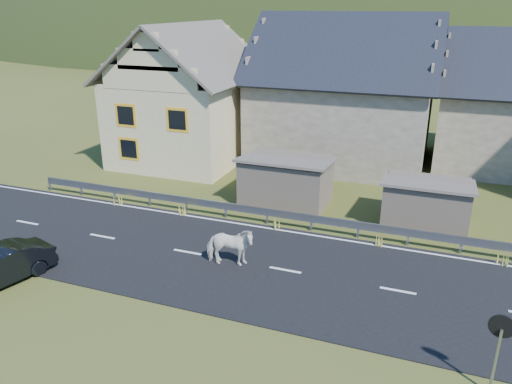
% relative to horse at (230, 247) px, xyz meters
% --- Properties ---
extents(ground, '(160.00, 160.00, 0.00)m').
position_rel_horse_xyz_m(ground, '(2.05, 0.36, -0.80)').
color(ground, '#383E15').
rests_on(ground, ground).
extents(road, '(60.00, 7.00, 0.04)m').
position_rel_horse_xyz_m(road, '(2.05, 0.36, -0.78)').
color(road, black).
rests_on(road, ground).
extents(lane_markings, '(60.00, 6.60, 0.01)m').
position_rel_horse_xyz_m(lane_markings, '(2.05, 0.36, -0.76)').
color(lane_markings, silver).
rests_on(lane_markings, road).
extents(guardrail, '(28.10, 0.09, 0.75)m').
position_rel_horse_xyz_m(guardrail, '(2.05, 4.04, -0.24)').
color(guardrail, '#93969B').
rests_on(guardrail, ground).
extents(shed_left, '(4.30, 3.30, 2.40)m').
position_rel_horse_xyz_m(shed_left, '(0.05, 6.86, 0.30)').
color(shed_left, '#716353').
rests_on(shed_left, ground).
extents(shed_right, '(3.80, 2.90, 2.20)m').
position_rel_horse_xyz_m(shed_right, '(6.55, 6.36, 0.20)').
color(shed_right, '#716353').
rests_on(shed_right, ground).
extents(house_cream, '(7.80, 9.80, 8.30)m').
position_rel_horse_xyz_m(house_cream, '(-7.96, 12.36, 3.55)').
color(house_cream, beige).
rests_on(house_cream, ground).
extents(house_stone_a, '(10.80, 9.80, 8.90)m').
position_rel_horse_xyz_m(house_stone_a, '(1.05, 15.36, 3.83)').
color(house_stone_a, tan).
rests_on(house_stone_a, ground).
extents(mountain, '(440.00, 280.00, 260.00)m').
position_rel_horse_xyz_m(mountain, '(7.05, 180.36, -20.80)').
color(mountain, '#1F3211').
rests_on(mountain, ground).
extents(conifer_patch, '(76.00, 50.00, 28.00)m').
position_rel_horse_xyz_m(conifer_patch, '(-52.95, 110.36, 5.20)').
color(conifer_patch, black).
rests_on(conifer_patch, ground).
extents(horse, '(1.19, 1.94, 1.53)m').
position_rel_horse_xyz_m(horse, '(0.00, 0.00, 0.00)').
color(horse, white).
rests_on(horse, road).
extents(traffic_mirror, '(0.62, 0.20, 2.24)m').
position_rel_horse_xyz_m(traffic_mirror, '(8.66, -3.60, 0.84)').
color(traffic_mirror, '#93969B').
rests_on(traffic_mirror, ground).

